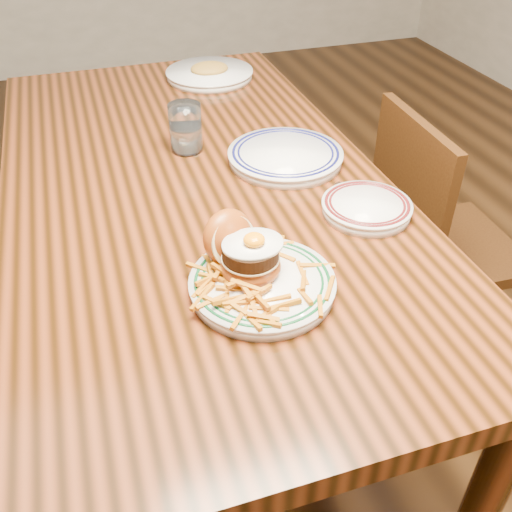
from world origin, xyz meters
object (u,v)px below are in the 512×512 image
object	(u,v)px
side_plate	(367,207)
main_plate	(256,272)
chair_right	(432,239)
table	(195,208)

from	to	relation	value
side_plate	main_plate	bearing A→B (deg)	-135.03
main_plate	chair_right	bearing A→B (deg)	7.70
table	chair_right	xyz separation A→B (m)	(0.68, -0.03, -0.23)
table	side_plate	xyz separation A→B (m)	(0.31, -0.27, 0.10)
main_plate	side_plate	bearing A→B (deg)	4.94
main_plate	side_plate	xyz separation A→B (m)	(0.29, 0.15, -0.02)
main_plate	side_plate	world-z (taller)	main_plate
chair_right	table	bearing A→B (deg)	0.26
chair_right	main_plate	xyz separation A→B (m)	(-0.67, -0.39, 0.35)
chair_right	side_plate	distance (m)	0.55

